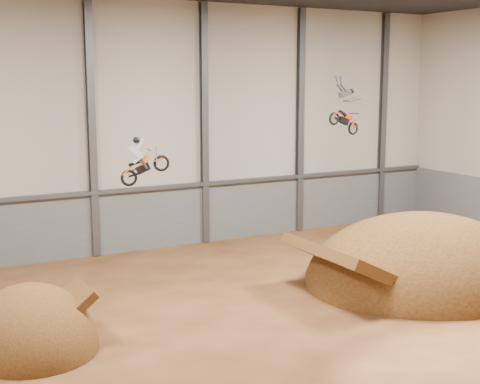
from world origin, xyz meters
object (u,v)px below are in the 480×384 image
at_px(landing_ramp, 421,282).
at_px(fmx_rider_a, 148,155).
at_px(takeoff_ramp, 32,348).
at_px(fmx_rider_b, 342,106).

relative_size(landing_ramp, fmx_rider_a, 5.48).
distance_m(landing_ramp, fmx_rider_a, 14.59).
height_order(takeoff_ramp, fmx_rider_a, fmx_rider_a).
relative_size(takeoff_ramp, fmx_rider_a, 2.58).
bearing_deg(fmx_rider_b, landing_ramp, -43.31).
xyz_separation_m(landing_ramp, fmx_rider_a, (-12.77, 2.55, 6.59)).
height_order(takeoff_ramp, landing_ramp, landing_ramp).
bearing_deg(fmx_rider_b, takeoff_ramp, 179.68).
relative_size(takeoff_ramp, fmx_rider_b, 2.11).
bearing_deg(fmx_rider_b, fmx_rider_a, 172.19).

